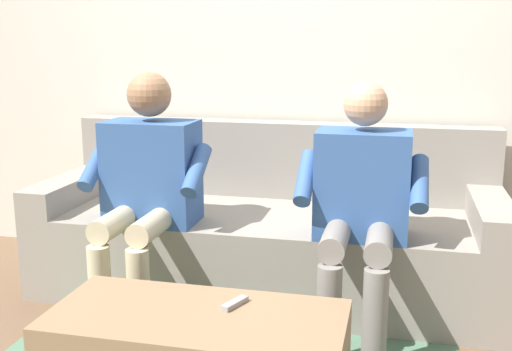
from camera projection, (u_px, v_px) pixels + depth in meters
name	position (u px, v px, depth m)	size (l,w,h in m)	color
ground_plane	(232.00, 350.00, 2.62)	(8.00, 8.00, 0.00)	brown
back_wall	(286.00, 49.00, 3.49)	(5.47, 0.06, 2.48)	beige
couch	(268.00, 235.00, 3.25)	(2.34, 0.86, 0.85)	gray
person_left_seated	(361.00, 196.00, 2.68)	(0.56, 0.60, 1.12)	#335693
person_right_seated	(147.00, 180.00, 2.90)	(0.58, 0.59, 1.15)	#335693
remote_gray	(235.00, 303.00, 2.17)	(0.12, 0.03, 0.02)	gray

